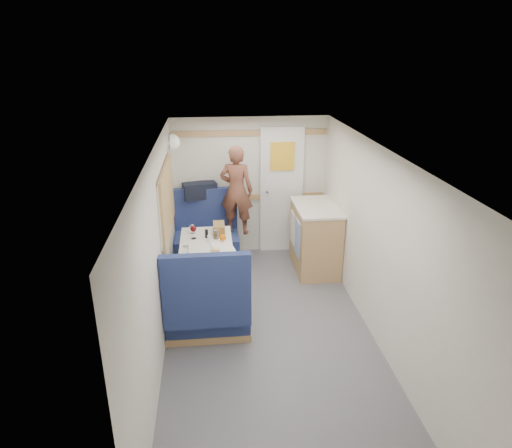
{
  "coord_description": "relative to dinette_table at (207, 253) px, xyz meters",
  "views": [
    {
      "loc": [
        -0.57,
        -4.04,
        2.92
      ],
      "look_at": [
        -0.06,
        0.9,
        0.96
      ],
      "focal_mm": 32.0,
      "sensor_mm": 36.0,
      "label": 1
    }
  ],
  "objects": [
    {
      "name": "bench_far",
      "position": [
        -0.0,
        0.86,
        -0.27
      ],
      "size": [
        0.9,
        0.59,
        1.05
      ],
      "color": "navy",
      "rests_on": "floor"
    },
    {
      "name": "oak_trim_low",
      "position": [
        0.65,
        1.23,
        0.28
      ],
      "size": [
        2.15,
        0.02,
        0.08
      ],
      "primitive_type": "cube",
      "color": "#9F7C48",
      "rests_on": "wall_back"
    },
    {
      "name": "oak_trim_high",
      "position": [
        0.65,
        1.23,
        1.21
      ],
      "size": [
        2.15,
        0.02,
        0.08
      ],
      "primitive_type": "cube",
      "color": "#9F7C48",
      "rests_on": "wall_back"
    },
    {
      "name": "galley_counter",
      "position": [
        1.47,
        0.55,
        -0.1
      ],
      "size": [
        0.57,
        0.92,
        0.92
      ],
      "color": "#9F7C48",
      "rests_on": "floor"
    },
    {
      "name": "person",
      "position": [
        0.43,
        0.88,
        0.5
      ],
      "size": [
        0.51,
        0.4,
        1.24
      ],
      "primitive_type": "imported",
      "rotation": [
        0.0,
        0.0,
        2.89
      ],
      "color": "brown",
      "rests_on": "bench_far"
    },
    {
      "name": "beer_glass",
      "position": [
        0.16,
        0.12,
        0.2
      ],
      "size": [
        0.06,
        0.06,
        0.1
      ],
      "primitive_type": "cylinder",
      "color": "#955815",
      "rests_on": "dinette_table"
    },
    {
      "name": "bread_loaf",
      "position": [
        0.16,
        0.28,
        0.21
      ],
      "size": [
        0.14,
        0.26,
        0.11
      ],
      "primitive_type": "cube",
      "rotation": [
        0.0,
        0.0,
        0.0
      ],
      "color": "brown",
      "rests_on": "dinette_table"
    },
    {
      "name": "ledge",
      "position": [
        -0.0,
        1.12,
        0.31
      ],
      "size": [
        0.9,
        0.14,
        0.04
      ],
      "primitive_type": "cube",
      "color": "#9F7C48",
      "rests_on": "bench_far"
    },
    {
      "name": "tumbler_mid",
      "position": [
        -0.17,
        0.27,
        0.21
      ],
      "size": [
        0.07,
        0.07,
        0.11
      ],
      "primitive_type": "cylinder",
      "color": "white",
      "rests_on": "dinette_table"
    },
    {
      "name": "wall_back",
      "position": [
        0.65,
        1.25,
        0.43
      ],
      "size": [
        2.2,
        0.02,
        2.0
      ],
      "primitive_type": "cube",
      "color": "silver",
      "rests_on": "floor"
    },
    {
      "name": "bench_near",
      "position": [
        -0.0,
        -0.86,
        -0.27
      ],
      "size": [
        0.9,
        0.59,
        1.05
      ],
      "color": "navy",
      "rests_on": "floor"
    },
    {
      "name": "orange_fruit",
      "position": [
        0.2,
        -0.05,
        0.21
      ],
      "size": [
        0.08,
        0.08,
        0.08
      ],
      "primitive_type": "sphere",
      "color": "orange",
      "rests_on": "tray"
    },
    {
      "name": "wine_glass",
      "position": [
        -0.15,
        0.09,
        0.28
      ],
      "size": [
        0.08,
        0.08,
        0.17
      ],
      "color": "white",
      "rests_on": "dinette_table"
    },
    {
      "name": "cheese_block",
      "position": [
        0.11,
        -0.34,
        0.19
      ],
      "size": [
        0.11,
        0.09,
        0.03
      ],
      "primitive_type": "cube",
      "rotation": [
        0.0,
        0.0,
        -0.33
      ],
      "color": "#DABE7E",
      "rests_on": "tray"
    },
    {
      "name": "ceiling",
      "position": [
        0.65,
        -1.0,
        1.43
      ],
      "size": [
        4.5,
        4.5,
        0.0
      ],
      "primitive_type": "plane",
      "rotation": [
        3.14,
        0.0,
        0.0
      ],
      "color": "silver",
      "rests_on": "wall_back"
    },
    {
      "name": "wall_left",
      "position": [
        -0.45,
        -1.0,
        0.43
      ],
      "size": [
        0.02,
        4.5,
        2.0
      ],
      "primitive_type": "cube",
      "color": "silver",
      "rests_on": "floor"
    },
    {
      "name": "side_window",
      "position": [
        -0.43,
        0.0,
        0.68
      ],
      "size": [
        0.04,
        1.3,
        0.72
      ],
      "primitive_type": "cube",
      "color": "#ADB398",
      "rests_on": "wall_left"
    },
    {
      "name": "floor",
      "position": [
        0.65,
        -1.0,
        -0.57
      ],
      "size": [
        4.5,
        4.5,
        0.0
      ],
      "primitive_type": "plane",
      "color": "#515156",
      "rests_on": "ground"
    },
    {
      "name": "dinette_table",
      "position": [
        0.0,
        0.0,
        0.0
      ],
      "size": [
        0.62,
        0.92,
        0.72
      ],
      "color": "white",
      "rests_on": "floor"
    },
    {
      "name": "salt_grinder",
      "position": [
        0.03,
        -0.04,
        0.2
      ],
      "size": [
        0.04,
        0.04,
        0.09
      ],
      "primitive_type": "cylinder",
      "color": "silver",
      "rests_on": "dinette_table"
    },
    {
      "name": "duffel_bag",
      "position": [
        -0.07,
        1.12,
        0.44
      ],
      "size": [
        0.5,
        0.33,
        0.22
      ],
      "primitive_type": "cube",
      "rotation": [
        0.0,
        0.0,
        0.25
      ],
      "color": "black",
      "rests_on": "ledge"
    },
    {
      "name": "pepper_grinder",
      "position": [
        0.01,
        0.1,
        0.21
      ],
      "size": [
        0.04,
        0.04,
        0.11
      ],
      "primitive_type": "cylinder",
      "color": "black",
      "rests_on": "dinette_table"
    },
    {
      "name": "wall_right",
      "position": [
        1.75,
        -1.0,
        0.43
      ],
      "size": [
        0.02,
        4.5,
        2.0
      ],
      "primitive_type": "cube",
      "color": "silver",
      "rests_on": "floor"
    },
    {
      "name": "tumbler_left",
      "position": [
        -0.23,
        -0.38,
        0.21
      ],
      "size": [
        0.07,
        0.07,
        0.11
      ],
      "primitive_type": "cylinder",
      "color": "white",
      "rests_on": "dinette_table"
    },
    {
      "name": "tray",
      "position": [
        0.19,
        -0.22,
        0.16
      ],
      "size": [
        0.29,
        0.35,
        0.02
      ],
      "primitive_type": "cube",
      "rotation": [
        0.0,
        0.0,
        0.19
      ],
      "color": "white",
      "rests_on": "dinette_table"
    },
    {
      "name": "tumbler_right",
      "position": [
        0.12,
        0.07,
        0.21
      ],
      "size": [
        0.07,
        0.07,
        0.11
      ],
      "primitive_type": "cylinder",
      "color": "silver",
      "rests_on": "dinette_table"
    },
    {
      "name": "rear_door",
      "position": [
        1.1,
        1.22,
        0.41
      ],
      "size": [
        0.62,
        0.12,
        1.86
      ],
      "color": "white",
      "rests_on": "wall_back"
    },
    {
      "name": "dome_light",
      "position": [
        -0.39,
        0.85,
        1.18
      ],
      "size": [
        0.2,
        0.2,
        0.2
      ],
      "primitive_type": "sphere",
      "color": "white",
      "rests_on": "wall_left"
    }
  ]
}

